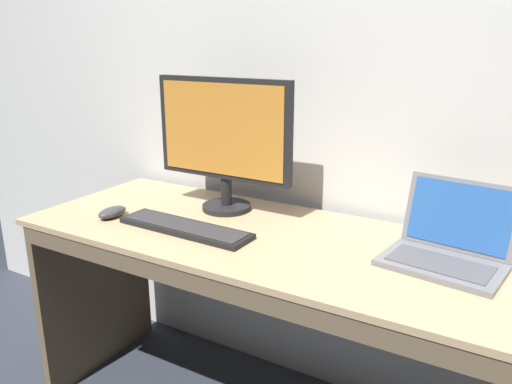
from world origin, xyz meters
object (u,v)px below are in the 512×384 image
at_px(external_monitor, 223,139).
at_px(wired_keyboard, 185,228).
at_px(computer_mouse, 112,212).
at_px(laptop_space_gray, 447,249).

distance_m(external_monitor, wired_keyboard, 0.35).
bearing_deg(external_monitor, computer_mouse, -139.05).
distance_m(wired_keyboard, computer_mouse, 0.31).
height_order(external_monitor, computer_mouse, external_monitor).
distance_m(external_monitor, computer_mouse, 0.48).
bearing_deg(computer_mouse, wired_keyboard, 6.40).
relative_size(laptop_space_gray, computer_mouse, 3.00).
distance_m(laptop_space_gray, external_monitor, 0.84).
xyz_separation_m(external_monitor, computer_mouse, (-0.31, -0.27, -0.25)).
bearing_deg(laptop_space_gray, external_monitor, 174.90).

